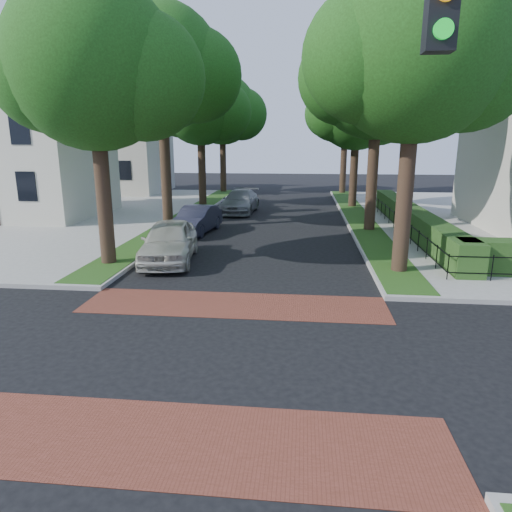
# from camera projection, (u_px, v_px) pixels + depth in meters

# --- Properties ---
(ground) EXTENTS (120.00, 120.00, 0.00)m
(ground) POSITION_uv_depth(u_px,v_px,m) (214.00, 353.00, 10.47)
(ground) COLOR black
(ground) RESTS_ON ground
(crosswalk_far) EXTENTS (9.00, 2.20, 0.01)m
(crosswalk_far) POSITION_uv_depth(u_px,v_px,m) (234.00, 305.00, 13.56)
(crosswalk_far) COLOR brown
(crosswalk_far) RESTS_ON ground
(crosswalk_near) EXTENTS (9.00, 2.20, 0.01)m
(crosswalk_near) POSITION_uv_depth(u_px,v_px,m) (176.00, 441.00, 7.38)
(crosswalk_near) COLOR brown
(crosswalk_near) RESTS_ON ground
(grass_strip_ne) EXTENTS (1.60, 29.80, 0.02)m
(grass_strip_ne) POSITION_uv_depth(u_px,v_px,m) (358.00, 217.00, 28.31)
(grass_strip_ne) COLOR #1E4012
(grass_strip_ne) RESTS_ON sidewalk_ne
(grass_strip_nw) EXTENTS (1.60, 29.80, 0.02)m
(grass_strip_nw) POSITION_uv_depth(u_px,v_px,m) (188.00, 214.00, 29.39)
(grass_strip_nw) COLOR #1E4012
(grass_strip_nw) RESTS_ON sidewalk_nw
(tree_right_near) EXTENTS (7.75, 6.67, 10.66)m
(tree_right_near) POSITION_uv_depth(u_px,v_px,m) (418.00, 51.00, 15.02)
(tree_right_near) COLOR black
(tree_right_near) RESTS_ON sidewalk_ne
(tree_right_mid) EXTENTS (8.25, 7.09, 11.22)m
(tree_right_mid) POSITION_uv_depth(u_px,v_px,m) (380.00, 74.00, 22.66)
(tree_right_mid) COLOR black
(tree_right_mid) RESTS_ON sidewalk_ne
(tree_right_far) EXTENTS (7.25, 6.23, 9.74)m
(tree_right_far) POSITION_uv_depth(u_px,v_px,m) (358.00, 109.00, 31.58)
(tree_right_far) COLOR black
(tree_right_far) RESTS_ON sidewalk_ne
(tree_right_back) EXTENTS (7.50, 6.45, 10.20)m
(tree_right_back) POSITION_uv_depth(u_px,v_px,m) (347.00, 111.00, 40.18)
(tree_right_back) COLOR black
(tree_right_back) RESTS_ON sidewalk_ne
(tree_left_near) EXTENTS (7.50, 6.45, 10.20)m
(tree_left_near) POSITION_uv_depth(u_px,v_px,m) (99.00, 68.00, 16.20)
(tree_left_near) COLOR black
(tree_left_near) RESTS_ON sidewalk_nw
(tree_left_mid) EXTENTS (8.00, 6.88, 11.48)m
(tree_left_mid) POSITION_uv_depth(u_px,v_px,m) (164.00, 69.00, 23.67)
(tree_left_mid) COLOR black
(tree_left_mid) RESTS_ON sidewalk_nw
(tree_left_far) EXTENTS (7.00, 6.02, 9.86)m
(tree_left_far) POSITION_uv_depth(u_px,v_px,m) (202.00, 107.00, 32.62)
(tree_left_far) COLOR black
(tree_left_far) RESTS_ON sidewalk_nw
(tree_left_back) EXTENTS (7.75, 6.66, 10.44)m
(tree_left_back) POSITION_uv_depth(u_px,v_px,m) (224.00, 111.00, 41.25)
(tree_left_back) COLOR black
(tree_left_back) RESTS_ON sidewalk_nw
(hedge_main_road) EXTENTS (1.00, 18.00, 1.20)m
(hedge_main_road) POSITION_uv_depth(u_px,v_px,m) (412.00, 219.00, 23.99)
(hedge_main_road) COLOR #1F4317
(hedge_main_road) RESTS_ON sidewalk_ne
(fence_main_road) EXTENTS (0.06, 18.00, 0.90)m
(fence_main_road) POSITION_uv_depth(u_px,v_px,m) (396.00, 222.00, 24.10)
(fence_main_road) COLOR black
(fence_main_road) RESTS_ON sidewalk_ne
(house_left_near) EXTENTS (10.00, 9.00, 10.14)m
(house_left_near) POSITION_uv_depth(u_px,v_px,m) (21.00, 136.00, 28.14)
(house_left_near) COLOR beige
(house_left_near) RESTS_ON sidewalk_nw
(house_left_far) EXTENTS (10.00, 9.00, 10.14)m
(house_left_far) POSITION_uv_depth(u_px,v_px,m) (113.00, 138.00, 41.64)
(house_left_far) COLOR beige
(house_left_far) RESTS_ON sidewalk_nw
(parked_car_front) EXTENTS (2.60, 5.11, 1.67)m
(parked_car_front) POSITION_uv_depth(u_px,v_px,m) (169.00, 241.00, 18.27)
(parked_car_front) COLOR beige
(parked_car_front) RESTS_ON ground
(parked_car_middle) EXTENTS (2.05, 4.48, 1.43)m
(parked_car_middle) POSITION_uv_depth(u_px,v_px,m) (197.00, 220.00, 24.00)
(parked_car_middle) COLOR #1E1F2D
(parked_car_middle) RESTS_ON ground
(parked_car_rear) EXTENTS (2.39, 5.30, 1.51)m
(parked_car_rear) POSITION_uv_depth(u_px,v_px,m) (240.00, 202.00, 30.89)
(parked_car_rear) COLOR gray
(parked_car_rear) RESTS_ON ground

